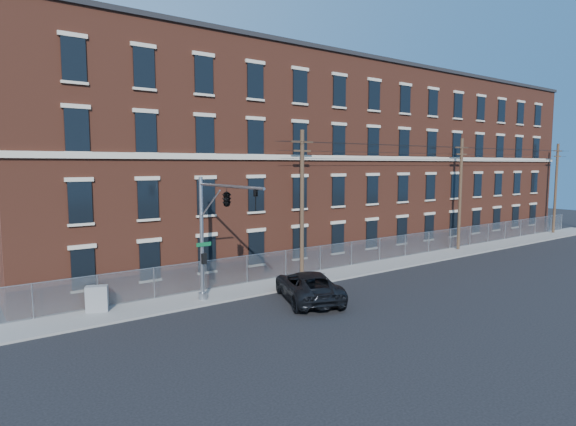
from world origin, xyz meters
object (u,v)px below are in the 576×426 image
(utility_pole_near, at_px, (302,201))
(utility_cabinet, at_px, (97,299))
(traffic_signal_mast, at_px, (221,211))
(pickup_truck, at_px, (308,286))

(utility_pole_near, height_order, utility_cabinet, utility_pole_near)
(utility_cabinet, bearing_deg, traffic_signal_mast, -10.98)
(utility_pole_near, relative_size, utility_cabinet, 7.33)
(pickup_truck, bearing_deg, utility_pole_near, -102.14)
(pickup_truck, relative_size, utility_cabinet, 4.50)
(utility_pole_near, bearing_deg, utility_cabinet, 179.62)
(utility_pole_near, bearing_deg, traffic_signal_mast, -156.86)
(utility_cabinet, bearing_deg, utility_pole_near, 21.21)
(pickup_truck, xyz_separation_m, utility_cabinet, (-10.48, 4.58, -0.05))
(pickup_truck, bearing_deg, utility_cabinet, -1.96)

